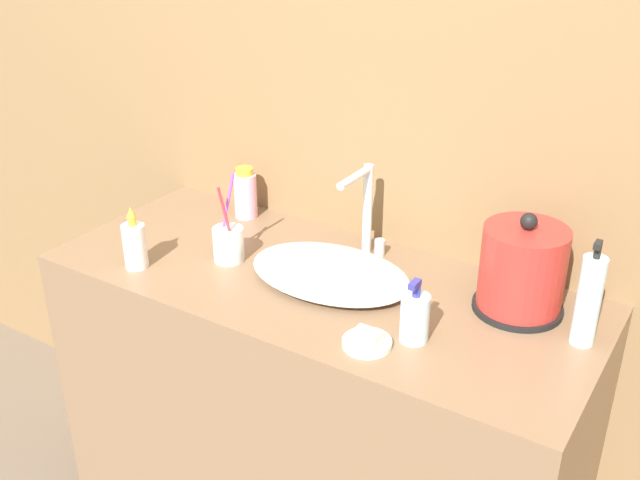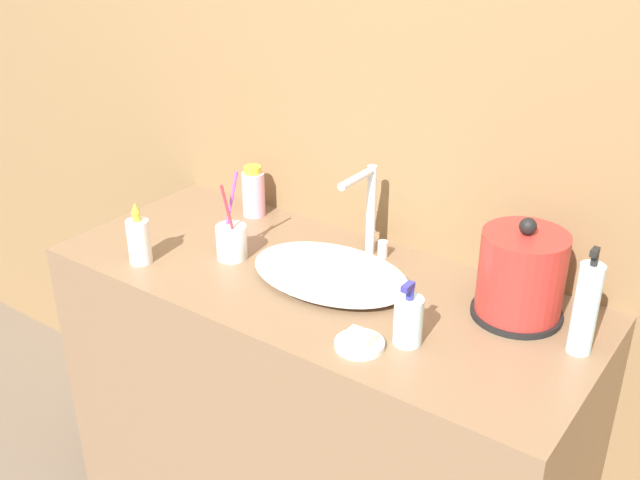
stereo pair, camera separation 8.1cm
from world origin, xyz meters
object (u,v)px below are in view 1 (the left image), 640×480
Objects in this scene: lotion_bottle at (415,317)px; shampoo_bottle at (588,300)px; electric_kettle at (522,273)px; toothbrush_cup at (228,243)px; mouthwash_bottle at (245,194)px; faucet at (366,207)px; hand_cream_bottle at (135,244)px.

shampoo_bottle is at bearing 30.58° from lotion_bottle.
electric_kettle is 0.15m from shampoo_bottle.
lotion_bottle is at bearing -149.42° from shampoo_bottle.
toothbrush_cup is at bearing -173.15° from shampoo_bottle.
toothbrush_cup is at bearing -61.94° from mouthwash_bottle.
toothbrush_cup is 0.51m from lotion_bottle.
mouthwash_bottle is at bearing 176.18° from faucet.
electric_kettle is 1.46× the size of hand_cream_bottle.
mouthwash_bottle is at bearing 174.63° from electric_kettle.
faucet is 0.32m from toothbrush_cup.
electric_kettle is 0.25m from lotion_bottle.
faucet is 0.37m from mouthwash_bottle.
toothbrush_cup is 0.78m from shampoo_bottle.
shampoo_bottle is at bearing -10.45° from faucet.
electric_kettle is 0.99× the size of shampoo_bottle.
lotion_bottle is (0.50, -0.07, 0.01)m from toothbrush_cup.
mouthwash_bottle is (-0.37, 0.02, -0.06)m from faucet.
shampoo_bottle is 1.63× the size of mouthwash_bottle.
toothbrush_cup is 1.41× the size of hand_cream_bottle.
hand_cream_bottle is (-0.04, -0.35, -0.01)m from mouthwash_bottle.
faucet reaches higher than hand_cream_bottle.
mouthwash_bottle is (-0.62, 0.28, 0.01)m from lotion_bottle.
electric_kettle reaches higher than lotion_bottle.
electric_kettle reaches higher than mouthwash_bottle.
faucet is at bearing 169.55° from shampoo_bottle.
toothbrush_cup is 1.58× the size of lotion_bottle.
hand_cream_bottle is (-0.93, -0.23, -0.04)m from shampoo_bottle.
shampoo_bottle is 0.90m from mouthwash_bottle.
hand_cream_bottle is at bearing -160.36° from electric_kettle.
lotion_bottle is 0.66m from hand_cream_bottle.
shampoo_bottle is (0.27, 0.16, 0.04)m from lotion_bottle.
faucet is at bearing 173.15° from electric_kettle.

